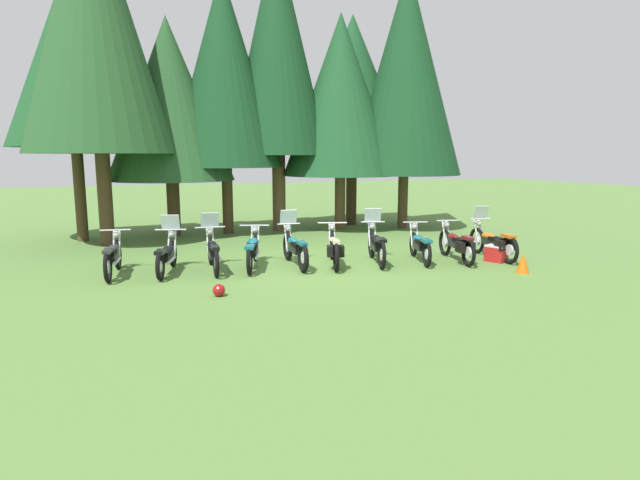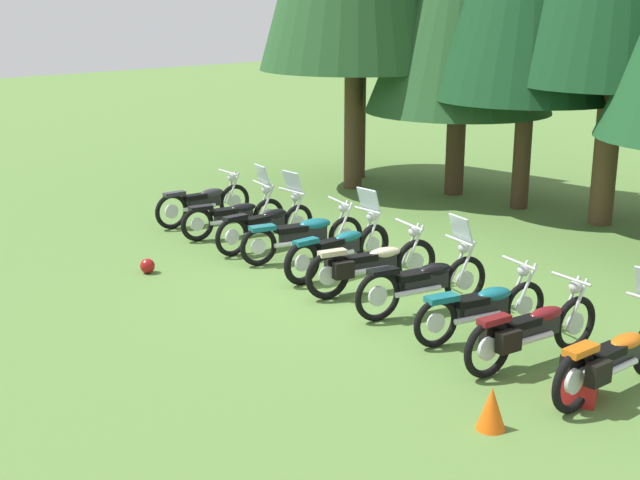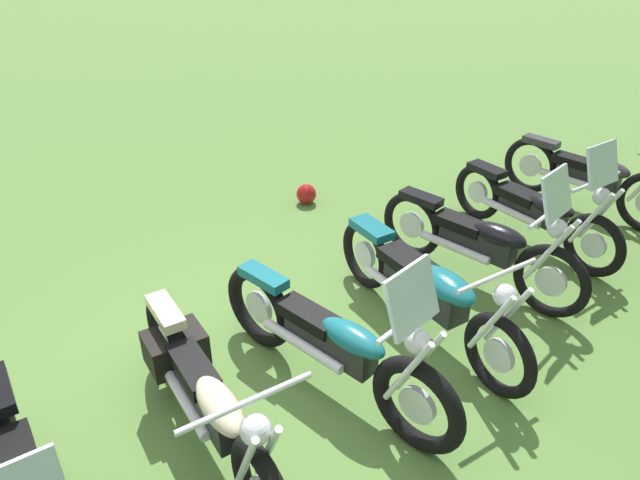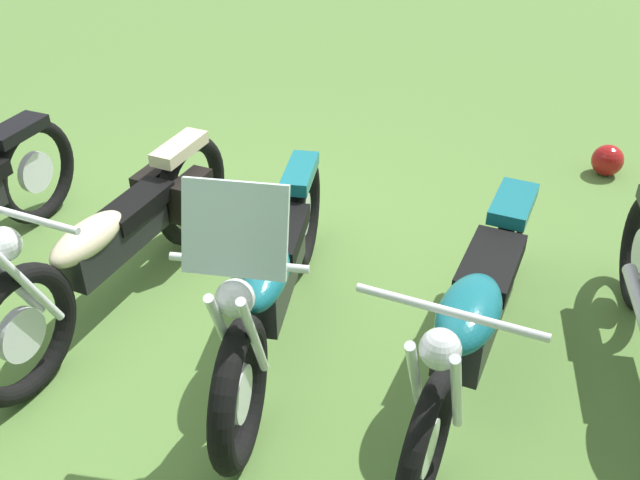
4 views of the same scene
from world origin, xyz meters
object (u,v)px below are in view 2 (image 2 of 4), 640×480
Objects in this scene: motorcycle_5 at (370,264)px; dropped_helmet at (147,266)px; motorcycle_6 at (425,280)px; motorcycle_7 at (483,306)px; motorcycle_1 at (235,214)px; motorcycle_4 at (340,248)px; motorcycle_9 at (614,356)px; motorcycle_0 at (204,202)px; picnic_cooler at (581,381)px; motorcycle_8 at (531,330)px; traffic_cone at (491,408)px; motorcycle_3 at (304,234)px; motorcycle_2 at (267,223)px.

motorcycle_5 is 8.98× the size of dropped_helmet.
motorcycle_6 is 1.19m from motorcycle_7.
motorcycle_1 is 3.11m from motorcycle_4.
motorcycle_0 is at bearing 87.28° from motorcycle_9.
motorcycle_1 is 8.53m from motorcycle_9.
dropped_helmet is (-5.59, -1.58, -0.32)m from motorcycle_7.
dropped_helmet is (-7.46, -0.82, -0.09)m from picnic_cooler.
motorcycle_7 is 8.32× the size of dropped_helmet.
motorcycle_0 is at bearing 99.37° from motorcycle_7.
motorcycle_0 is at bearing 92.39° from motorcycle_8.
motorcycle_9 is (5.33, -1.04, 0.01)m from motorcycle_4.
motorcycle_6 is 3.58m from traffic_cone.
motorcycle_0 is at bearing 160.44° from traffic_cone.
picnic_cooler is (5.14, -1.41, -0.24)m from motorcycle_4.
motorcycle_6 is (5.20, -0.74, 0.04)m from motorcycle_1.
motorcycle_7 is 0.90× the size of motorcycle_9.
motorcycle_6 and motorcycle_9 have the same top height.
motorcycle_8 is at bearing -99.02° from motorcycle_4.
motorcycle_7 is at bearing 157.95° from picnic_cooler.
motorcycle_7 is (4.31, -0.83, -0.01)m from motorcycle_3.
picnic_cooler is at bearing -90.78° from motorcycle_6.
motorcycle_3 is 0.98× the size of motorcycle_4.
motorcycle_5 is 0.97× the size of motorcycle_9.
motorcycle_3 is 5.37m from motorcycle_8.
motorcycle_2 is 6.34m from motorcycle_8.
motorcycle_6 is 1.06× the size of motorcycle_7.
motorcycle_6 is 8.81× the size of dropped_helmet.
motorcycle_5 is 4.57m from traffic_cone.
picnic_cooler is at bearing -85.95° from motorcycle_1.
dropped_helmet is at bearing 105.23° from motorcycle_9.
motorcycle_6 reaches higher than traffic_cone.
picnic_cooler is at bearing -86.07° from motorcycle_5.
picnic_cooler is at bearing 159.05° from motorcycle_9.
motorcycle_0 is at bearing 86.87° from motorcycle_2.
motorcycle_8 is at bearing -87.41° from motorcycle_6.
motorcycle_7 is at bearing 15.74° from dropped_helmet.
motorcycle_4 is 1.03× the size of motorcycle_5.
dropped_helmet is (-6.53, -1.26, -0.33)m from motorcycle_8.
dropped_helmet is (-2.33, -2.23, -0.34)m from motorcycle_4.
motorcycle_3 is 0.99× the size of motorcycle_9.
motorcycle_4 is 1.03× the size of motorcycle_8.
motorcycle_0 is 3.38m from dropped_helmet.
motorcycle_1 is (1.20, -0.19, -0.01)m from motorcycle_0.
motorcycle_2 is 4.61× the size of traffic_cone.
motorcycle_9 is (4.38, -0.72, 0.02)m from motorcycle_5.
motorcycle_4 is 3.70× the size of picnic_cooler.
motorcycle_4 is (4.30, -0.50, 0.01)m from motorcycle_0.
motorcycle_1 is 6.44m from motorcycle_7.
motorcycle_2 is 0.99× the size of motorcycle_5.
motorcycle_0 is 0.94× the size of motorcycle_9.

